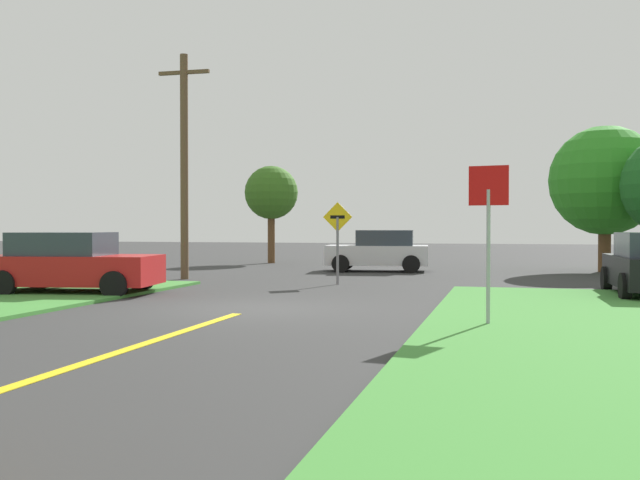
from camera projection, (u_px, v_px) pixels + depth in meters
The scene contains 9 objects.
ground_plane at pixel (254, 309), 15.82m from camera, with size 120.00×120.00×0.00m, color #333333.
lane_stripe_center at pixel (10, 388), 8.07m from camera, with size 0.20×14.00×0.01m, color yellow.
stop_sign at pixel (488, 215), 12.81m from camera, with size 0.69×0.15×2.84m.
car_approaching_junction at pixel (379, 251), 28.86m from camera, with size 4.14×2.48×1.62m.
parked_car_near_building at pixel (72, 263), 19.15m from camera, with size 4.50×2.68×1.62m.
utility_pole_mid at pixel (184, 163), 24.52m from camera, with size 1.80×0.26×7.51m.
direction_sign at pixel (338, 233), 22.32m from camera, with size 0.91×0.08×2.51m.
oak_tree_left at pixel (605, 181), 28.42m from camera, with size 4.24×4.24×5.67m.
pine_tree_center at pixel (271, 193), 35.19m from camera, with size 2.56×2.56×4.67m.
Camera 1 is at (5.31, -14.94, 1.79)m, focal length 41.21 mm.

